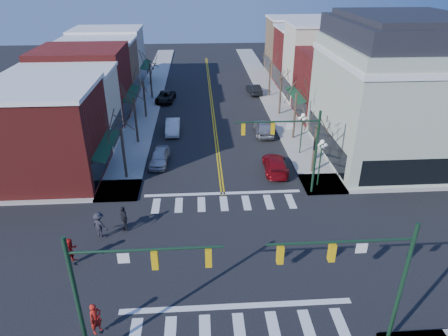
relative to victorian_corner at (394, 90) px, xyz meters
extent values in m
plane|color=black|center=(-16.50, -14.50, -6.66)|extent=(160.00, 160.00, 0.00)
cube|color=#9E9B93|center=(-25.25, 5.50, -6.58)|extent=(3.50, 70.00, 0.15)
cube|color=#9E9B93|center=(-7.75, 5.50, -6.58)|extent=(3.50, 70.00, 0.15)
cube|color=maroon|center=(-32.00, -2.75, -2.66)|extent=(10.00, 8.50, 8.00)
cube|color=beige|center=(-32.00, 5.00, -2.91)|extent=(10.00, 7.00, 7.50)
cube|color=maroon|center=(-32.00, 13.00, -2.41)|extent=(10.00, 9.00, 8.50)
cube|color=#9C7956|center=(-32.00, 21.25, -2.76)|extent=(10.00, 7.50, 7.80)
cube|color=beige|center=(-32.00, 29.00, -2.56)|extent=(10.00, 8.00, 8.20)
cube|color=maroon|center=(-1.00, 11.25, -2.66)|extent=(10.00, 8.50, 8.00)
cube|color=beige|center=(-1.00, 19.00, -1.66)|extent=(10.00, 7.00, 10.00)
cube|color=maroon|center=(-1.00, 26.50, -2.41)|extent=(10.00, 8.00, 8.50)
cube|color=#9C7956|center=(-1.00, 34.50, -2.16)|extent=(10.00, 8.00, 9.00)
cube|color=#ABB69D|center=(0.00, 0.00, -1.16)|extent=(12.00, 14.00, 11.00)
cube|color=white|center=(0.00, 0.00, 2.94)|extent=(12.25, 14.25, 0.50)
cube|color=black|center=(0.00, 0.00, 5.24)|extent=(11.40, 13.40, 1.80)
cube|color=black|center=(0.00, 0.00, 6.34)|extent=(9.80, 11.80, 0.60)
cylinder|color=#14331E|center=(-23.90, -21.90, -3.06)|extent=(0.20, 0.20, 7.20)
cylinder|color=#14331E|center=(-20.65, -21.90, -0.26)|extent=(6.50, 0.12, 0.12)
cube|color=gold|center=(-20.33, -21.90, -0.81)|extent=(0.28, 0.28, 0.90)
cube|color=gold|center=(-18.05, -21.90, -0.81)|extent=(0.28, 0.28, 0.90)
cylinder|color=#14331E|center=(-9.10, -21.90, -3.06)|extent=(0.20, 0.20, 7.20)
cylinder|color=#14331E|center=(-12.35, -21.90, -0.26)|extent=(6.50, 0.12, 0.12)
cube|color=gold|center=(-12.68, -21.90, -0.81)|extent=(0.28, 0.28, 0.90)
cube|color=gold|center=(-14.95, -21.90, -0.81)|extent=(0.28, 0.28, 0.90)
cylinder|color=#14331E|center=(-9.10, -7.10, -3.06)|extent=(0.20, 0.20, 7.20)
cylinder|color=#14331E|center=(-12.35, -7.10, -0.26)|extent=(6.50, 0.12, 0.12)
cube|color=gold|center=(-12.68, -7.10, -0.81)|extent=(0.28, 0.28, 0.90)
cube|color=gold|center=(-14.95, -7.10, -0.81)|extent=(0.28, 0.28, 0.90)
cylinder|color=#14331E|center=(-8.30, -6.00, -4.66)|extent=(0.12, 0.12, 4.00)
sphere|color=white|center=(-8.30, -6.00, -2.51)|extent=(0.36, 0.36, 0.36)
cylinder|color=#14331E|center=(-8.30, 0.50, -4.66)|extent=(0.12, 0.12, 4.00)
sphere|color=white|center=(-8.30, 0.50, -2.51)|extent=(0.36, 0.36, 0.36)
cylinder|color=#382B21|center=(-24.90, -3.50, -4.28)|extent=(0.24, 0.24, 4.76)
cylinder|color=#382B21|center=(-24.90, 4.50, -4.14)|extent=(0.24, 0.24, 5.04)
cylinder|color=#382B21|center=(-24.90, 12.50, -4.38)|extent=(0.24, 0.24, 4.55)
cylinder|color=#382B21|center=(-24.90, 20.50, -4.21)|extent=(0.24, 0.24, 4.90)
cylinder|color=#382B21|center=(-8.10, -3.50, -4.35)|extent=(0.24, 0.24, 4.62)
cylinder|color=#382B21|center=(-8.10, 4.50, -4.07)|extent=(0.24, 0.24, 5.18)
cylinder|color=#382B21|center=(-8.10, 12.50, -4.24)|extent=(0.24, 0.24, 4.83)
cylinder|color=#382B21|center=(-8.10, 20.50, -4.17)|extent=(0.24, 0.24, 4.97)
imported|color=#B3B2B7|center=(-22.17, -0.75, -5.94)|extent=(1.98, 4.33, 1.44)
imported|color=silver|center=(-21.30, 7.19, -5.93)|extent=(1.59, 4.43, 1.45)
imported|color=black|center=(-22.90, 18.98, -5.98)|extent=(2.85, 5.14, 1.36)
imported|color=maroon|center=(-11.44, -3.01, -5.94)|extent=(2.26, 5.04, 1.43)
imported|color=#A3A3A7|center=(-11.09, 6.07, -5.82)|extent=(2.19, 5.01, 1.68)
imported|color=black|center=(-10.10, 21.86, -5.94)|extent=(2.01, 4.49, 1.43)
imported|color=#A81911|center=(-23.80, -20.46, -5.60)|extent=(0.76, 0.78, 1.81)
imported|color=red|center=(-26.50, -14.88, -5.61)|extent=(0.99, 1.08, 1.79)
imported|color=black|center=(-23.80, -11.48, -5.56)|extent=(0.94, 1.19, 1.89)
imported|color=black|center=(-25.34, -12.20, -5.56)|extent=(1.41, 1.19, 1.89)
camera|label=1|loc=(-18.26, -35.37, 10.33)|focal=32.00mm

